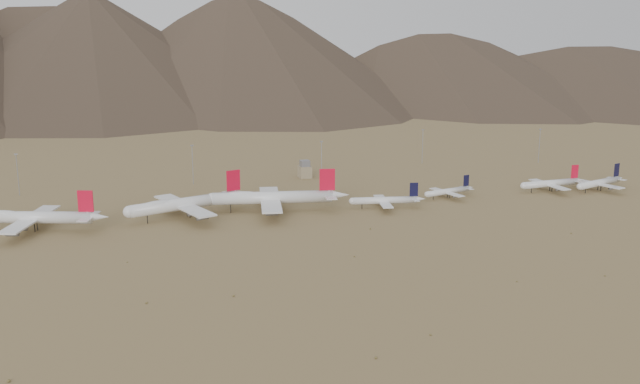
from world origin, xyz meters
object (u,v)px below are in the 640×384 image
object	(u,v)px
widebody_centre	(187,203)
narrowbody_b	(449,191)
control_tower	(305,170)
narrowbody_a	(386,200)
widebody_west	(33,217)
widebody_east	(273,197)

from	to	relation	value
widebody_centre	narrowbody_b	bearing A→B (deg)	-18.46
widebody_centre	control_tower	size ratio (longest dim) A/B	6.07
narrowbody_a	control_tower	bearing A→B (deg)	113.45
widebody_west	widebody_centre	distance (m)	76.08
widebody_centre	widebody_east	world-z (taller)	widebody_east
narrowbody_b	control_tower	xyz separation A→B (m)	(-64.25, 82.91, 1.29)
widebody_east	narrowbody_a	distance (m)	63.38
widebody_centre	widebody_east	bearing A→B (deg)	-20.78
narrowbody_a	narrowbody_b	world-z (taller)	narrowbody_a
widebody_west	control_tower	xyz separation A→B (m)	(166.36, 82.98, -1.91)
widebody_east	narrowbody_a	world-z (taller)	widebody_east
control_tower	narrowbody_a	bearing A→B (deg)	-78.99
narrowbody_b	widebody_centre	bearing A→B (deg)	166.03
widebody_centre	control_tower	xyz separation A→B (m)	(90.38, 79.33, -2.38)
widebody_west	widebody_centre	size ratio (longest dim) A/B	0.93
narrowbody_b	control_tower	size ratio (longest dim) A/B	3.09
narrowbody_b	widebody_west	bearing A→B (deg)	167.37
widebody_centre	narrowbody_b	size ratio (longest dim) A/B	1.97
widebody_west	narrowbody_a	world-z (taller)	widebody_west
narrowbody_b	control_tower	world-z (taller)	narrowbody_b
narrowbody_b	control_tower	distance (m)	104.90
widebody_west	widebody_centre	bearing A→B (deg)	22.63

